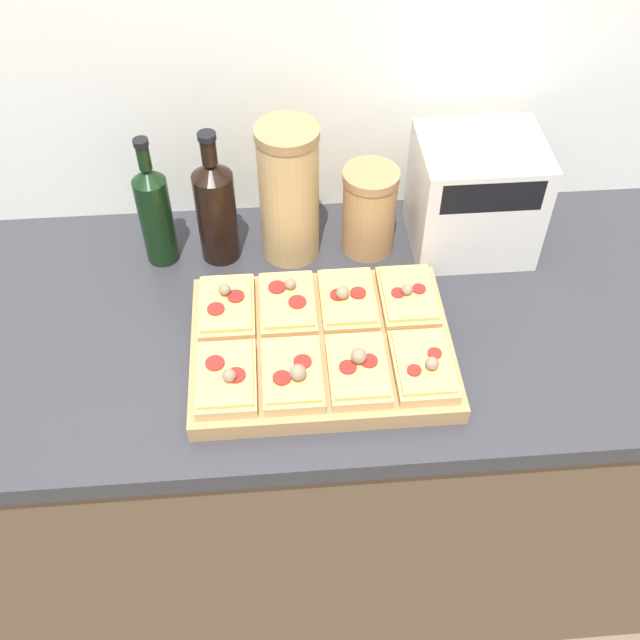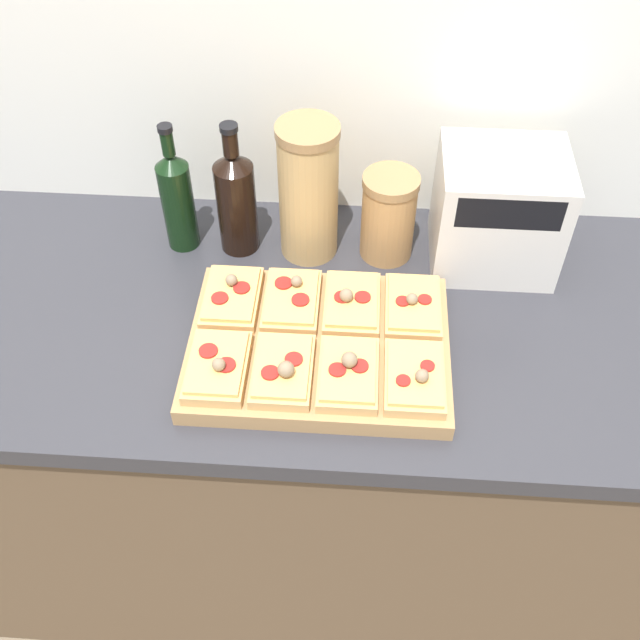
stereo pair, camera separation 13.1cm
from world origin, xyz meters
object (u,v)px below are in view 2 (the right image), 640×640
object	(u,v)px
olive_oil_bottle	(177,198)
toaster_oven	(498,211)
grain_jar_short	(388,216)
wine_bottle	(236,200)
grain_jar_tall	(308,191)
cutting_board	(319,347)

from	to	relation	value
olive_oil_bottle	toaster_oven	world-z (taller)	olive_oil_bottle
olive_oil_bottle	grain_jar_short	xyz separation A→B (m)	(0.41, 0.00, -0.02)
wine_bottle	grain_jar_tall	distance (m)	0.14
cutting_board	toaster_oven	bearing A→B (deg)	40.77
cutting_board	toaster_oven	size ratio (longest dim) A/B	1.77
grain_jar_tall	grain_jar_short	distance (m)	0.16
grain_jar_tall	wine_bottle	bearing A→B (deg)	-180.00
olive_oil_bottle	wine_bottle	bearing A→B (deg)	-0.00
cutting_board	grain_jar_tall	xyz separation A→B (m)	(-0.04, 0.28, 0.13)
grain_jar_tall	olive_oil_bottle	bearing A→B (deg)	180.00
cutting_board	grain_jar_tall	world-z (taller)	grain_jar_tall
wine_bottle	toaster_oven	distance (m)	0.50
wine_bottle	cutting_board	bearing A→B (deg)	-57.18
olive_oil_bottle	cutting_board	bearing A→B (deg)	-43.32
toaster_oven	cutting_board	bearing A→B (deg)	-139.23
grain_jar_short	toaster_oven	xyz separation A→B (m)	(0.21, -0.00, 0.02)
wine_bottle	grain_jar_short	size ratio (longest dim) A/B	1.54
toaster_oven	grain_jar_tall	bearing A→B (deg)	179.86
cutting_board	wine_bottle	size ratio (longest dim) A/B	1.62
grain_jar_short	toaster_oven	bearing A→B (deg)	-0.24
wine_bottle	grain_jar_short	distance (m)	0.30
cutting_board	grain_jar_short	xyz separation A→B (m)	(0.12, 0.28, 0.07)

